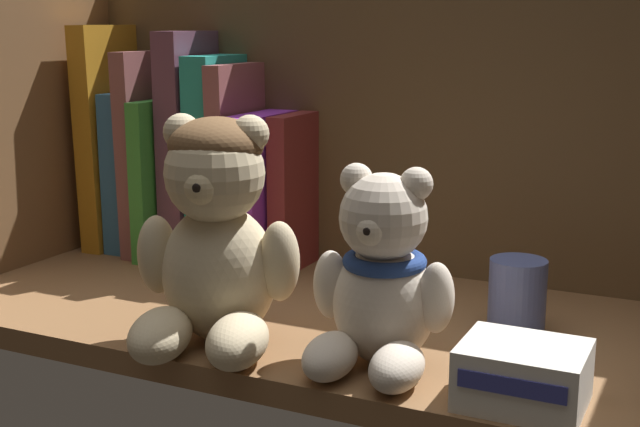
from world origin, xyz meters
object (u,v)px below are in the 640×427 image
(book_2, at_px, (159,151))
(teddy_bear_smaller, at_px, (381,283))
(book_4, at_px, (196,144))
(teddy_bear_larger, at_px, (215,238))
(book_8, at_px, (298,191))
(book_1, at_px, (140,169))
(pillar_candle, at_px, (517,294))
(book_6, at_px, (246,163))
(small_product_box, at_px, (523,375))
(book_0, at_px, (118,136))
(book_7, at_px, (272,188))
(book_3, at_px, (176,175))
(book_5, at_px, (222,158))

(book_2, height_order, teddy_bear_smaller, book_2)
(book_4, xyz_separation_m, teddy_bear_larger, (0.17, -0.22, -0.03))
(book_8, bearing_deg, book_1, 180.00)
(book_4, bearing_deg, book_8, -0.00)
(book_1, bearing_deg, book_2, -0.00)
(teddy_bear_larger, height_order, pillar_candle, teddy_bear_larger)
(book_2, relative_size, book_8, 1.38)
(book_6, xyz_separation_m, small_product_box, (0.35, -0.23, -0.08))
(book_0, distance_m, book_4, 0.10)
(book_1, relative_size, small_product_box, 2.15)
(book_2, relative_size, pillar_candle, 3.71)
(book_2, xyz_separation_m, teddy_bear_smaller, (0.35, -0.21, -0.05))
(pillar_candle, xyz_separation_m, small_product_box, (0.04, -0.14, -0.01))
(teddy_bear_smaller, relative_size, small_product_box, 1.84)
(teddy_bear_smaller, relative_size, pillar_candle, 2.53)
(book_2, bearing_deg, book_7, 0.00)
(teddy_bear_larger, distance_m, teddy_bear_smaller, 0.13)
(teddy_bear_smaller, xyz_separation_m, small_product_box, (0.11, -0.02, -0.04))
(pillar_candle, bearing_deg, book_0, 169.14)
(book_7, relative_size, small_product_box, 1.96)
(book_6, bearing_deg, book_7, 0.00)
(book_1, bearing_deg, book_8, -0.00)
(book_6, distance_m, book_7, 0.04)
(book_4, xyz_separation_m, teddy_bear_smaller, (0.30, -0.21, -0.06))
(book_2, bearing_deg, book_0, 180.00)
(book_2, height_order, teddy_bear_larger, book_2)
(book_3, bearing_deg, book_2, -180.00)
(book_5, bearing_deg, pillar_candle, -15.10)
(book_1, height_order, book_8, book_1)
(book_1, xyz_separation_m, book_7, (0.17, -0.00, -0.01))
(book_3, height_order, book_7, book_3)
(book_4, relative_size, book_7, 1.51)
(small_product_box, bearing_deg, book_2, 152.82)
(book_1, bearing_deg, teddy_bear_larger, -42.97)
(pillar_candle, bearing_deg, book_8, 159.82)
(book_3, xyz_separation_m, small_product_box, (0.43, -0.23, -0.06))
(book_3, bearing_deg, book_7, -0.00)
(book_8, bearing_deg, book_6, 180.00)
(book_6, distance_m, teddy_bear_larger, 0.25)
(book_6, height_order, small_product_box, book_6)
(pillar_candle, bearing_deg, book_1, 168.45)
(book_4, bearing_deg, teddy_bear_smaller, -35.50)
(book_0, relative_size, teddy_bear_smaller, 1.65)
(book_6, height_order, book_7, book_6)
(book_4, height_order, small_product_box, book_4)
(book_0, bearing_deg, book_8, -0.00)
(book_4, bearing_deg, book_2, -180.00)
(book_0, relative_size, book_7, 1.55)
(book_1, relative_size, book_3, 1.03)
(book_4, bearing_deg, book_0, 180.00)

